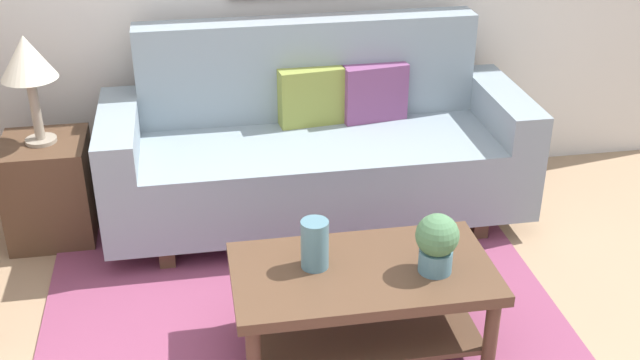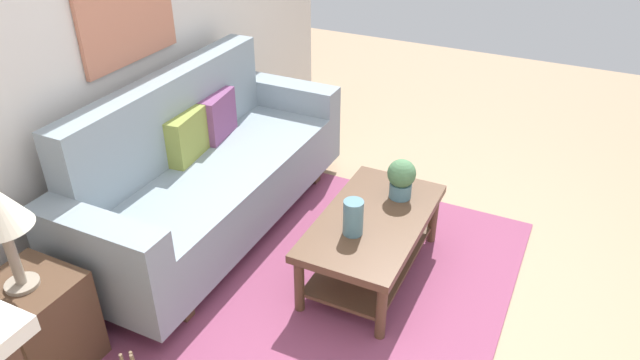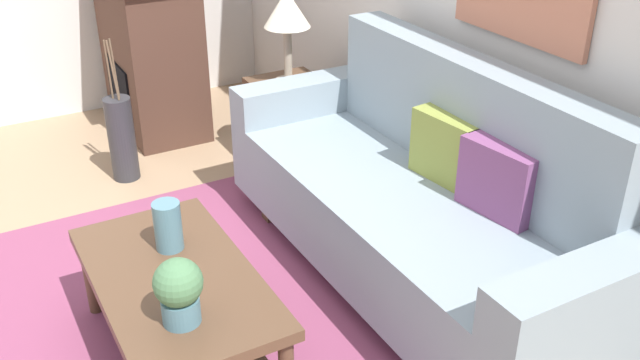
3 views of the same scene
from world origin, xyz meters
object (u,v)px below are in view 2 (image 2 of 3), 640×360
(potted_plant_tabletop, at_px, (401,178))
(side_table, at_px, (37,328))
(throw_pillow_plum, at_px, (218,116))
(throw_pillow_olive, at_px, (187,136))
(couch, at_px, (206,173))
(coffee_table, at_px, (372,233))
(framed_painting, at_px, (126,8))
(tabletop_vase, at_px, (353,217))

(potted_plant_tabletop, relative_size, side_table, 0.47)
(throw_pillow_plum, xyz_separation_m, potted_plant_tabletop, (-0.07, -1.40, -0.11))
(throw_pillow_olive, height_order, side_table, throw_pillow_olive)
(couch, bearing_deg, potted_plant_tabletop, -77.28)
(throw_pillow_plum, xyz_separation_m, coffee_table, (-0.36, -1.34, -0.37))
(framed_painting, bearing_deg, throw_pillow_plum, -43.72)
(throw_pillow_plum, height_order, potted_plant_tabletop, throw_pillow_plum)
(tabletop_vase, height_order, potted_plant_tabletop, potted_plant_tabletop)
(throw_pillow_plum, distance_m, potted_plant_tabletop, 1.41)
(couch, xyz_separation_m, throw_pillow_olive, (-0.00, 0.13, 0.25))
(throw_pillow_olive, relative_size, throw_pillow_plum, 1.00)
(coffee_table, bearing_deg, throw_pillow_olive, 89.95)
(tabletop_vase, bearing_deg, framed_painting, 83.09)
(potted_plant_tabletop, xyz_separation_m, framed_painting, (-0.29, 1.74, 0.91))
(couch, height_order, framed_painting, framed_painting)
(tabletop_vase, relative_size, side_table, 0.39)
(side_table, relative_size, framed_painting, 0.69)
(potted_plant_tabletop, relative_size, framed_painting, 0.32)
(couch, relative_size, coffee_table, 2.07)
(throw_pillow_olive, distance_m, side_table, 1.50)
(couch, height_order, coffee_table, couch)
(couch, distance_m, throw_pillow_plum, 0.45)
(throw_pillow_olive, bearing_deg, side_table, -176.31)
(framed_painting, bearing_deg, coffee_table, -90.04)
(throw_pillow_olive, relative_size, side_table, 0.64)
(potted_plant_tabletop, height_order, framed_painting, framed_painting)
(throw_pillow_plum, height_order, coffee_table, throw_pillow_plum)
(tabletop_vase, height_order, framed_painting, framed_painting)
(tabletop_vase, distance_m, potted_plant_tabletop, 0.50)
(tabletop_vase, xyz_separation_m, framed_painting, (0.20, 1.63, 0.95))
(throw_pillow_plum, relative_size, coffee_table, 0.33)
(throw_pillow_plum, distance_m, framed_painting, 0.94)
(throw_pillow_plum, xyz_separation_m, tabletop_vase, (-0.55, -1.28, -0.14))
(framed_painting, bearing_deg, throw_pillow_olive, -90.00)
(couch, relative_size, throw_pillow_olive, 6.32)
(coffee_table, bearing_deg, throw_pillow_plum, 75.00)
(tabletop_vase, bearing_deg, side_table, 136.16)
(couch, bearing_deg, coffee_table, -90.06)
(coffee_table, relative_size, side_table, 1.96)
(throw_pillow_olive, bearing_deg, tabletop_vase, -98.71)
(couch, height_order, side_table, couch)
(couch, distance_m, side_table, 1.45)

